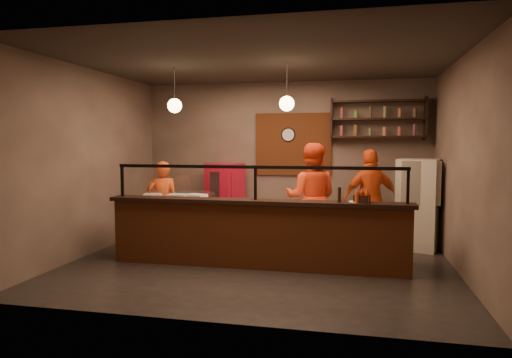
% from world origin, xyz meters
% --- Properties ---
extents(floor, '(6.00, 6.00, 0.00)m').
position_xyz_m(floor, '(0.00, 0.00, 0.00)').
color(floor, black).
rests_on(floor, ground).
extents(ceiling, '(6.00, 6.00, 0.00)m').
position_xyz_m(ceiling, '(0.00, 0.00, 3.20)').
color(ceiling, '#363029').
rests_on(ceiling, wall_back).
extents(wall_back, '(6.00, 0.00, 6.00)m').
position_xyz_m(wall_back, '(0.00, 2.50, 1.60)').
color(wall_back, '#796859').
rests_on(wall_back, floor).
extents(wall_left, '(0.00, 5.00, 5.00)m').
position_xyz_m(wall_left, '(-3.00, 0.00, 1.60)').
color(wall_left, '#796859').
rests_on(wall_left, floor).
extents(wall_right, '(0.00, 5.00, 5.00)m').
position_xyz_m(wall_right, '(3.00, 0.00, 1.60)').
color(wall_right, '#796859').
rests_on(wall_right, floor).
extents(wall_front, '(6.00, 0.00, 6.00)m').
position_xyz_m(wall_front, '(0.00, -2.50, 1.60)').
color(wall_front, '#796859').
rests_on(wall_front, floor).
extents(brick_patch, '(1.60, 0.04, 1.30)m').
position_xyz_m(brick_patch, '(0.20, 2.47, 1.90)').
color(brick_patch, brown).
rests_on(brick_patch, wall_back).
extents(service_counter, '(4.60, 0.25, 1.00)m').
position_xyz_m(service_counter, '(0.00, -0.30, 0.50)').
color(service_counter, brown).
rests_on(service_counter, floor).
extents(counter_ledge, '(4.70, 0.37, 0.06)m').
position_xyz_m(counter_ledge, '(0.00, -0.30, 1.03)').
color(counter_ledge, black).
rests_on(counter_ledge, service_counter).
extents(worktop_cabinet, '(4.60, 0.75, 0.85)m').
position_xyz_m(worktop_cabinet, '(0.00, 0.20, 0.42)').
color(worktop_cabinet, gray).
rests_on(worktop_cabinet, floor).
extents(worktop, '(4.60, 0.75, 0.05)m').
position_xyz_m(worktop, '(0.00, 0.20, 0.88)').
color(worktop, beige).
rests_on(worktop, worktop_cabinet).
extents(sneeze_guard, '(4.50, 0.05, 0.52)m').
position_xyz_m(sneeze_guard, '(0.00, -0.30, 1.37)').
color(sneeze_guard, white).
rests_on(sneeze_guard, counter_ledge).
extents(wall_shelving, '(1.84, 0.28, 0.85)m').
position_xyz_m(wall_shelving, '(1.90, 2.32, 2.40)').
color(wall_shelving, black).
rests_on(wall_shelving, wall_back).
extents(wall_clock, '(0.30, 0.04, 0.30)m').
position_xyz_m(wall_clock, '(0.10, 2.46, 2.10)').
color(wall_clock, black).
rests_on(wall_clock, wall_back).
extents(pendant_left, '(0.24, 0.24, 0.77)m').
position_xyz_m(pendant_left, '(-1.50, 0.20, 2.55)').
color(pendant_left, black).
rests_on(pendant_left, ceiling).
extents(pendant_right, '(0.24, 0.24, 0.77)m').
position_xyz_m(pendant_right, '(0.40, 0.20, 2.55)').
color(pendant_right, black).
rests_on(pendant_right, ceiling).
extents(cook_left, '(0.68, 0.58, 1.59)m').
position_xyz_m(cook_left, '(-2.05, 0.89, 0.79)').
color(cook_left, '#D64714').
rests_on(cook_left, floor).
extents(cook_mid, '(0.95, 0.74, 1.93)m').
position_xyz_m(cook_mid, '(0.73, 0.97, 0.96)').
color(cook_mid, red).
rests_on(cook_mid, floor).
extents(cook_right, '(1.16, 0.80, 1.82)m').
position_xyz_m(cook_right, '(1.76, 1.37, 0.91)').
color(cook_right, '#E54E15').
rests_on(cook_right, floor).
extents(fridge, '(0.84, 0.81, 1.64)m').
position_xyz_m(fridge, '(2.60, 1.55, 0.82)').
color(fridge, beige).
rests_on(fridge, floor).
extents(red_cooler, '(0.82, 0.79, 1.50)m').
position_xyz_m(red_cooler, '(-1.20, 2.15, 0.75)').
color(red_cooler, red).
rests_on(red_cooler, floor).
extents(pizza_dough, '(0.74, 0.74, 0.01)m').
position_xyz_m(pizza_dough, '(0.47, 0.31, 0.91)').
color(pizza_dough, white).
rests_on(pizza_dough, worktop).
extents(prep_tub_a, '(0.37, 0.32, 0.16)m').
position_xyz_m(prep_tub_a, '(-1.14, 0.20, 0.98)').
color(prep_tub_a, silver).
rests_on(prep_tub_a, worktop).
extents(prep_tub_b, '(0.34, 0.29, 0.15)m').
position_xyz_m(prep_tub_b, '(-1.96, 0.27, 0.97)').
color(prep_tub_b, silver).
rests_on(prep_tub_b, worktop).
extents(prep_tub_c, '(0.33, 0.26, 0.16)m').
position_xyz_m(prep_tub_c, '(-1.45, 0.15, 0.98)').
color(prep_tub_c, silver).
rests_on(prep_tub_c, worktop).
extents(rolling_pin, '(0.35, 0.23, 0.06)m').
position_xyz_m(rolling_pin, '(-1.14, 0.31, 0.93)').
color(rolling_pin, yellow).
rests_on(rolling_pin, worktop).
extents(condiment_caddy, '(0.25, 0.22, 0.11)m').
position_xyz_m(condiment_caddy, '(1.58, -0.30, 1.12)').
color(condiment_caddy, black).
rests_on(condiment_caddy, counter_ledge).
extents(pepper_mill, '(0.05, 0.05, 0.22)m').
position_xyz_m(pepper_mill, '(1.26, -0.33, 1.17)').
color(pepper_mill, black).
rests_on(pepper_mill, counter_ledge).
extents(small_plate, '(0.22, 0.22, 0.01)m').
position_xyz_m(small_plate, '(1.49, -0.27, 1.07)').
color(small_plate, white).
rests_on(small_plate, counter_ledge).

